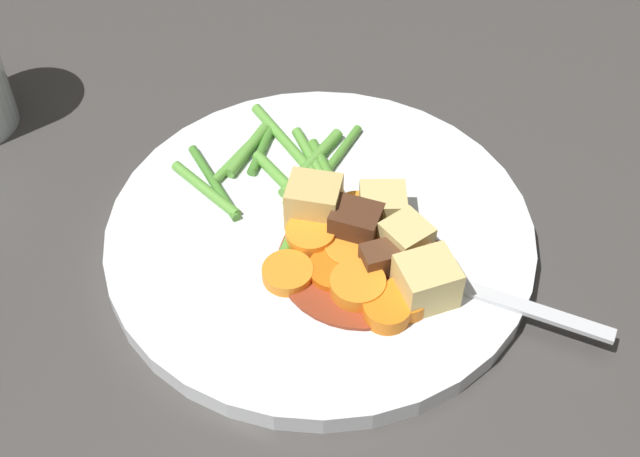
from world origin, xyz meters
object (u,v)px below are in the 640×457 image
Objects in this scene: potato_chunk_0 at (406,240)px; meat_chunk_1 at (428,268)px; potato_chunk_2 at (426,281)px; carrot_slice_5 at (356,287)px; meat_chunk_2 at (356,225)px; carrot_slice_2 at (350,250)px; carrot_slice_4 at (288,273)px; potato_chunk_1 at (383,207)px; carrot_slice_0 at (335,270)px; carrot_slice_3 at (310,236)px; carrot_slice_6 at (359,215)px; dinner_plate at (320,236)px; potato_chunk_3 at (320,200)px; carrot_slice_1 at (406,299)px; fork at (466,288)px; carrot_slice_7 at (387,310)px; meat_chunk_0 at (381,260)px.

meat_chunk_1 is (0.02, 0.00, -0.00)m from potato_chunk_0.
potato_chunk_2 is at bearing -6.88° from potato_chunk_0.
carrot_slice_5 is 1.12× the size of meat_chunk_2.
carrot_slice_2 reaches higher than carrot_slice_4.
carrot_slice_0 is at bearing -57.67° from potato_chunk_1.
carrot_slice_0 is 1.14× the size of potato_chunk_1.
carrot_slice_3 reaches higher than carrot_slice_2.
carrot_slice_6 is 0.07m from meat_chunk_1.
potato_chunk_2 reaches higher than carrot_slice_5.
carrot_slice_6 is 1.17× the size of potato_chunk_0.
carrot_slice_3 is 0.08m from meat_chunk_1.
meat_chunk_2 is (0.02, 0.02, 0.02)m from dinner_plate.
potato_chunk_3 is at bearing 142.53° from carrot_slice_3.
carrot_slice_1 is at bearing 25.96° from carrot_slice_3.
potato_chunk_3 reaches higher than fork.
potato_chunk_2 reaches higher than carrot_slice_6.
carrot_slice_5 is 0.03m from carrot_slice_7.
meat_chunk_0 is 0.06m from fork.
meat_chunk_2 is at bearing 27.58° from potato_chunk_3.
dinner_plate is 11.71× the size of meat_chunk_0.
potato_chunk_0 is at bearing -169.68° from meat_chunk_1.
potato_chunk_2 is at bearing 30.46° from carrot_slice_2.
carrot_slice_1 is (0.04, 0.03, 0.00)m from carrot_slice_0.
fork is (0.03, 0.04, -0.01)m from meat_chunk_0.
potato_chunk_3 is 0.25× the size of fork.
carrot_slice_5 is 1.15× the size of potato_chunk_1.
carrot_slice_4 is 0.06m from potato_chunk_3.
potato_chunk_0 is at bearing 140.87° from carrot_slice_7.
meat_chunk_1 is at bearing -136.55° from fork.
potato_chunk_3 is 0.06m from meat_chunk_0.
carrot_slice_7 is 0.22× the size of fork.
potato_chunk_0 is at bearing 44.96° from dinner_plate.
fork is (0.05, 0.10, -0.00)m from carrot_slice_4.
potato_chunk_1 is at bearing 122.33° from carrot_slice_0.
carrot_slice_3 is 0.04m from carrot_slice_6.
carrot_slice_4 is 1.52× the size of meat_chunk_1.
carrot_slice_3 is (-0.03, -0.00, 0.00)m from carrot_slice_0.
potato_chunk_3 is at bearing -119.68° from carrot_slice_6.
carrot_slice_4 is 1.10× the size of carrot_slice_7.
carrot_slice_0 is at bearing -121.83° from fork.
carrot_slice_7 is 0.04m from meat_chunk_0.
dinner_plate is 0.05m from carrot_slice_4.
potato_chunk_1 reaches higher than carrot_slice_3.
fork is (0.01, 0.03, -0.01)m from potato_chunk_2.
carrot_slice_5 reaches higher than carrot_slice_1.
carrot_slice_3 is 1.52× the size of meat_chunk_1.
carrot_slice_4 is 0.09m from meat_chunk_1.
dinner_plate is 8.79× the size of carrot_slice_4.
potato_chunk_0 reaches higher than carrot_slice_2.
meat_chunk_0 is 1.14× the size of meat_chunk_1.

